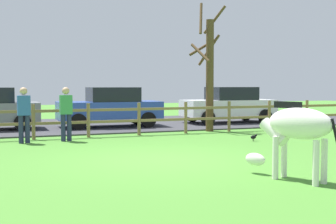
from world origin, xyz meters
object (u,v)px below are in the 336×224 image
at_px(zebra, 295,129).
at_px(visitor_left_of_tree, 24,112).
at_px(parked_car_white, 229,104).
at_px(visitor_right_of_tree, 66,111).
at_px(bare_tree, 209,70).
at_px(crow_on_grass, 254,137).
at_px(parked_car_blue, 110,107).

height_order(zebra, visitor_left_of_tree, visitor_left_of_tree).
bearing_deg(visitor_left_of_tree, parked_car_white, 23.48).
bearing_deg(parked_car_white, visitor_right_of_tree, -153.59).
relative_size(bare_tree, crow_on_grass, 22.04).
height_order(crow_on_grass, visitor_left_of_tree, visitor_left_of_tree).
distance_m(zebra, parked_car_white, 11.95).
bearing_deg(visitor_right_of_tree, bare_tree, 12.33).
distance_m(crow_on_grass, parked_car_blue, 6.52).
height_order(bare_tree, visitor_left_of_tree, bare_tree).
relative_size(parked_car_blue, visitor_right_of_tree, 2.45).
bearing_deg(crow_on_grass, zebra, -114.27).
distance_m(parked_car_white, visitor_left_of_tree, 9.63).
bearing_deg(visitor_right_of_tree, parked_car_white, 26.41).
xyz_separation_m(crow_on_grass, parked_car_white, (2.28, 5.78, 0.72)).
relative_size(bare_tree, parked_car_blue, 1.18).
bearing_deg(visitor_right_of_tree, visitor_left_of_tree, -177.26).
bearing_deg(parked_car_white, parked_car_blue, -179.23).
xyz_separation_m(parked_car_white, parked_car_blue, (-5.34, -0.07, 0.00)).
bearing_deg(visitor_left_of_tree, crow_on_grass, -16.55).
distance_m(crow_on_grass, visitor_right_of_tree, 5.75).
bearing_deg(parked_car_white, visitor_left_of_tree, -156.52).
relative_size(visitor_left_of_tree, visitor_right_of_tree, 1.00).
xyz_separation_m(crow_on_grass, visitor_left_of_tree, (-6.55, 1.95, 0.78)).
bearing_deg(crow_on_grass, visitor_right_of_tree, 159.38).
height_order(parked_car_blue, visitor_left_of_tree, visitor_left_of_tree).
xyz_separation_m(crow_on_grass, parked_car_blue, (-3.07, 5.71, 0.72)).
distance_m(crow_on_grass, parked_car_white, 6.26).
xyz_separation_m(bare_tree, visitor_right_of_tree, (-5.37, -1.17, -1.36)).
relative_size(zebra, parked_car_blue, 0.46).
height_order(bare_tree, visitor_right_of_tree, bare_tree).
xyz_separation_m(bare_tree, zebra, (-2.40, -8.41, -1.34)).
height_order(bare_tree, zebra, bare_tree).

